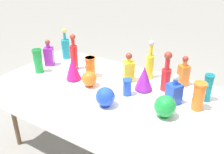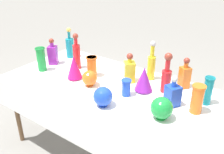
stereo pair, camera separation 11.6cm
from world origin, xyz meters
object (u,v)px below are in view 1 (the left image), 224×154
square_decanter_1 (128,70)px  cardboard_box_behind_left (152,96)px  tall_bottle_2 (74,55)px  slender_vase_2 (127,86)px  slender_vase_3 (38,60)px  round_bowl_1 (165,106)px  square_decanter_0 (174,92)px  round_bowl_0 (89,79)px  slender_vase_0 (90,66)px  round_bowl_2 (105,97)px  tall_bottle_0 (66,47)px  square_decanter_3 (49,55)px  slender_vase_1 (199,96)px  fluted_vase_0 (73,68)px  slender_vase_4 (208,87)px  square_decanter_2 (183,73)px  tall_bottle_1 (166,74)px  tall_bottle_3 (150,63)px

square_decanter_1 → cardboard_box_behind_left: size_ratio=0.45×
tall_bottle_2 → slender_vase_2: bearing=-13.7°
slender_vase_3 → round_bowl_1: slender_vase_3 is taller
square_decanter_0 → round_bowl_0: size_ratio=1.76×
slender_vase_0 → round_bowl_2: (0.40, -0.35, -0.02)m
slender_vase_2 → round_bowl_1: (0.37, -0.12, 0.01)m
tall_bottle_0 → square_decanter_1: size_ratio=1.23×
round_bowl_2 → tall_bottle_0: bearing=147.3°
square_decanter_3 → round_bowl_1: size_ratio=1.65×
cardboard_box_behind_left → square_decanter_0: bearing=-59.7°
slender_vase_1 → fluted_vase_0: size_ratio=0.98×
tall_bottle_0 → slender_vase_3: tall_bottle_0 is taller
fluted_vase_0 → cardboard_box_behind_left: (0.37, 1.03, -0.70)m
tall_bottle_2 → slender_vase_4: size_ratio=1.59×
tall_bottle_2 → round_bowl_1: bearing=-15.3°
square_decanter_0 → slender_vase_4: size_ratio=1.10×
tall_bottle_0 → fluted_vase_0: (0.41, -0.36, -0.01)m
square_decanter_2 → slender_vase_0: size_ratio=1.43×
tall_bottle_1 → slender_vase_3: size_ratio=1.48×
slender_vase_4 → tall_bottle_2: bearing=-176.1°
tall_bottle_0 → fluted_vase_0: tall_bottle_0 is taller
tall_bottle_0 → square_decanter_1: tall_bottle_0 is taller
square_decanter_3 → slender_vase_2: 0.98m
slender_vase_2 → slender_vase_4: (0.57, 0.25, 0.04)m
slender_vase_1 → square_decanter_0: bearing=-176.4°
tall_bottle_2 → slender_vase_1: size_ratio=1.64×
slender_vase_2 → slender_vase_3: 0.94m
tall_bottle_3 → round_bowl_2: tall_bottle_3 is taller
square_decanter_0 → square_decanter_3: 1.33m
slender_vase_4 → tall_bottle_1: bearing=-178.7°
square_decanter_1 → fluted_vase_0: bearing=-151.2°
tall_bottle_3 → square_decanter_3: 1.03m
tall_bottle_1 → tall_bottle_2: (-0.92, -0.08, 0.01)m
tall_bottle_1 → round_bowl_2: tall_bottle_1 is taller
square_decanter_3 → slender_vase_4: square_decanter_3 is taller
slender_vase_1 → round_bowl_2: bearing=-151.3°
round_bowl_0 → slender_vase_1: bearing=9.0°
slender_vase_3 → tall_bottle_3: bearing=25.4°
slender_vase_2 → fluted_vase_0: size_ratio=0.63×
slender_vase_0 → slender_vase_2: slender_vase_0 is taller
square_decanter_0 → square_decanter_3: bearing=179.1°
square_decanter_0 → square_decanter_3: square_decanter_3 is taller
square_decanter_1 → fluted_vase_0: (-0.44, -0.24, 0.01)m
slender_vase_0 → fluted_vase_0: bearing=-125.3°
tall_bottle_0 → slender_vase_1: tall_bottle_0 is taller
square_decanter_2 → round_bowl_0: (-0.68, -0.45, -0.04)m
tall_bottle_3 → slender_vase_0: bearing=-151.0°
square_decanter_0 → round_bowl_1: square_decanter_0 is taller
tall_bottle_3 → square_decanter_0: bearing=-41.2°
square_decanter_2 → fluted_vase_0: square_decanter_2 is taller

